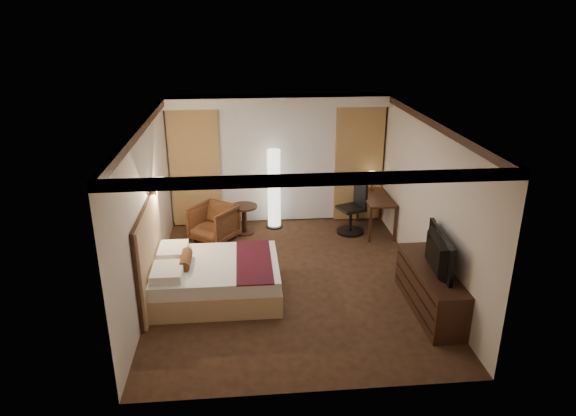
{
  "coord_description": "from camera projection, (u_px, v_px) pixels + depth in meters",
  "views": [
    {
      "loc": [
        -0.75,
        -7.63,
        4.23
      ],
      "look_at": [
        0.0,
        0.4,
        1.15
      ],
      "focal_mm": 32.0,
      "sensor_mm": 36.0,
      "label": 1
    }
  ],
  "objects": [
    {
      "name": "floor",
      "position": [
        290.0,
        280.0,
        8.67
      ],
      "size": [
        4.5,
        5.5,
        0.01
      ],
      "primitive_type": "cube",
      "color": "black",
      "rests_on": "ground"
    },
    {
      "name": "dresser",
      "position": [
        430.0,
        289.0,
        7.68
      ],
      "size": [
        0.5,
        1.81,
        0.7
      ],
      "primitive_type": null,
      "color": "black",
      "rests_on": "floor"
    },
    {
      "name": "office_chair",
      "position": [
        351.0,
        206.0,
        10.33
      ],
      "size": [
        0.71,
        0.71,
        1.15
      ],
      "primitive_type": null,
      "rotation": [
        0.0,
        0.0,
        0.36
      ],
      "color": "black",
      "rests_on": "floor"
    },
    {
      "name": "soffit",
      "position": [
        278.0,
        101.0,
        10.07
      ],
      "size": [
        4.5,
        0.5,
        0.2
      ],
      "primitive_type": "cube",
      "color": "white",
      "rests_on": "ceiling"
    },
    {
      "name": "armchair",
      "position": [
        213.0,
        221.0,
        10.06
      ],
      "size": [
        1.04,
        1.03,
        0.79
      ],
      "primitive_type": "imported",
      "rotation": [
        0.0,
        0.0,
        -0.65
      ],
      "color": "#491F16",
      "rests_on": "floor"
    },
    {
      "name": "curtain_left_drape",
      "position": [
        196.0,
        168.0,
        10.5
      ],
      "size": [
        1.0,
        0.14,
        2.45
      ],
      "primitive_type": "cube",
      "color": "tan",
      "rests_on": "back_wall"
    },
    {
      "name": "curtain_sheer",
      "position": [
        278.0,
        165.0,
        10.71
      ],
      "size": [
        2.48,
        0.04,
        2.45
      ],
      "primitive_type": "cube",
      "color": "silver",
      "rests_on": "back_wall"
    },
    {
      "name": "wall_sconce",
      "position": [
        159.0,
        185.0,
        8.27
      ],
      "size": [
        0.24,
        0.24,
        0.24
      ],
      "primitive_type": null,
      "color": "white",
      "rests_on": "left_wall"
    },
    {
      "name": "desk_lamp",
      "position": [
        372.0,
        182.0,
        10.71
      ],
      "size": [
        0.18,
        0.18,
        0.34
      ],
      "primitive_type": null,
      "color": "#FFD899",
      "rests_on": "desk"
    },
    {
      "name": "side_table",
      "position": [
        244.0,
        219.0,
        10.42
      ],
      "size": [
        0.54,
        0.54,
        0.59
      ],
      "primitive_type": null,
      "color": "black",
      "rests_on": "floor"
    },
    {
      "name": "left_wall",
      "position": [
        147.0,
        210.0,
        7.99
      ],
      "size": [
        0.02,
        5.5,
        2.7
      ],
      "primitive_type": "cube",
      "color": "beige",
      "rests_on": "floor"
    },
    {
      "name": "floor_lamp",
      "position": [
        274.0,
        189.0,
        10.53
      ],
      "size": [
        0.35,
        0.35,
        1.68
      ],
      "primitive_type": null,
      "color": "white",
      "rests_on": "floor"
    },
    {
      "name": "ceiling",
      "position": [
        290.0,
        121.0,
        7.71
      ],
      "size": [
        4.5,
        5.5,
        0.01
      ],
      "primitive_type": "cube",
      "color": "white",
      "rests_on": "back_wall"
    },
    {
      "name": "television",
      "position": [
        433.0,
        248.0,
        7.44
      ],
      "size": [
        0.78,
        1.23,
        0.15
      ],
      "primitive_type": "imported",
      "rotation": [
        0.0,
        0.0,
        1.48
      ],
      "color": "black",
      "rests_on": "dresser"
    },
    {
      "name": "desk",
      "position": [
        376.0,
        214.0,
        10.5
      ],
      "size": [
        0.55,
        1.18,
        0.75
      ],
      "primitive_type": null,
      "color": "black",
      "rests_on": "floor"
    },
    {
      "name": "right_wall",
      "position": [
        427.0,
        201.0,
        8.38
      ],
      "size": [
        0.02,
        5.5,
        2.7
      ],
      "primitive_type": "cube",
      "color": "beige",
      "rests_on": "floor"
    },
    {
      "name": "bed",
      "position": [
        217.0,
        279.0,
        8.11
      ],
      "size": [
        1.97,
        1.54,
        0.58
      ],
      "primitive_type": null,
      "color": "white",
      "rests_on": "floor"
    },
    {
      "name": "curtain_right_drape",
      "position": [
        359.0,
        164.0,
        10.8
      ],
      "size": [
        1.0,
        0.14,
        2.45
      ],
      "primitive_type": "cube",
      "color": "tan",
      "rests_on": "back_wall"
    },
    {
      "name": "crown_molding",
      "position": [
        290.0,
        125.0,
        7.73
      ],
      "size": [
        4.5,
        5.5,
        0.12
      ],
      "primitive_type": null,
      "color": "black",
      "rests_on": "ceiling"
    },
    {
      "name": "back_wall",
      "position": [
        278.0,
        159.0,
        10.75
      ],
      "size": [
        4.5,
        0.02,
        2.7
      ],
      "primitive_type": "cube",
      "color": "beige",
      "rests_on": "floor"
    },
    {
      "name": "headboard",
      "position": [
        150.0,
        255.0,
        7.85
      ],
      "size": [
        0.12,
        1.84,
        1.5
      ],
      "primitive_type": null,
      "color": "tan",
      "rests_on": "floor"
    }
  ]
}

